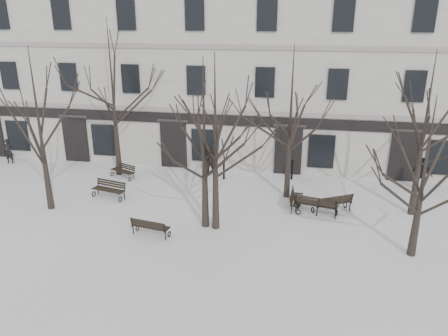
% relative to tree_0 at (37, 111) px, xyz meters
% --- Properties ---
extents(ground, '(100.00, 100.00, 0.00)m').
position_rel_tree_0_xyz_m(ground, '(7.79, -0.95, -4.87)').
color(ground, white).
rests_on(ground, ground).
extents(building, '(40.40, 10.20, 11.40)m').
position_rel_tree_0_xyz_m(building, '(7.79, 12.01, 0.65)').
color(building, beige).
rests_on(building, ground).
extents(tree_0, '(5.45, 5.45, 7.79)m').
position_rel_tree_0_xyz_m(tree_0, '(0.00, 0.00, 0.00)').
color(tree_0, black).
rests_on(tree_0, ground).
extents(tree_1, '(5.28, 5.28, 7.54)m').
position_rel_tree_0_xyz_m(tree_1, '(7.92, -0.51, -0.16)').
color(tree_1, black).
rests_on(tree_1, ground).
extents(tree_2, '(5.40, 5.40, 7.71)m').
position_rel_tree_0_xyz_m(tree_2, '(8.42, -0.62, -0.05)').
color(tree_2, black).
rests_on(tree_2, ground).
extents(tree_3, '(4.48, 4.48, 6.41)m').
position_rel_tree_0_xyz_m(tree_3, '(16.55, -1.50, -0.87)').
color(tree_3, black).
rests_on(tree_3, ground).
extents(tree_4, '(6.23, 6.23, 8.90)m').
position_rel_tree_0_xyz_m(tree_4, '(1.41, 5.18, 0.70)').
color(tree_4, black).
rests_on(tree_4, ground).
extents(tree_5, '(5.42, 5.42, 7.75)m').
position_rel_tree_0_xyz_m(tree_5, '(11.40, 3.49, -0.02)').
color(tree_5, black).
rests_on(tree_5, ground).
extents(tree_6, '(5.36, 5.36, 7.66)m').
position_rel_tree_0_xyz_m(tree_6, '(17.39, 2.45, -0.08)').
color(tree_6, black).
rests_on(tree_6, ground).
extents(bench_0, '(1.88, 1.06, 0.90)m').
position_rel_tree_0_xyz_m(bench_0, '(2.31, 1.75, -4.38)').
color(bench_0, black).
rests_on(bench_0, ground).
extents(bench_1, '(1.74, 0.90, 0.84)m').
position_rel_tree_0_xyz_m(bench_1, '(5.78, -1.86, -4.41)').
color(bench_1, black).
rests_on(bench_1, ground).
extents(bench_2, '(2.08, 1.17, 1.00)m').
position_rel_tree_0_xyz_m(bench_2, '(12.87, 1.54, -4.32)').
color(bench_2, black).
rests_on(bench_2, ground).
extents(bench_3, '(1.66, 1.19, 0.80)m').
position_rel_tree_0_xyz_m(bench_3, '(1.87, 4.67, -4.43)').
color(bench_3, black).
rests_on(bench_3, ground).
extents(bench_4, '(1.98, 1.51, 0.96)m').
position_rel_tree_0_xyz_m(bench_4, '(13.65, 1.92, -4.34)').
color(bench_4, black).
rests_on(bench_4, ground).
extents(bench_5, '(0.72, 1.72, 0.85)m').
position_rel_tree_0_xyz_m(bench_5, '(11.87, 2.21, -4.41)').
color(bench_5, black).
rests_on(bench_5, ground).
extents(bollard_a, '(0.13, 0.13, 1.04)m').
position_rel_tree_0_xyz_m(bollard_a, '(7.71, 5.44, -4.31)').
color(bollard_a, black).
rests_on(bollard_a, ground).
extents(bollard_b, '(0.15, 0.15, 1.20)m').
position_rel_tree_0_xyz_m(bollard_b, '(11.58, 6.08, -4.23)').
color(bollard_b, black).
rests_on(bollard_b, ground).
extents(pedestrian_a, '(0.65, 0.50, 1.59)m').
position_rel_tree_0_xyz_m(pedestrian_a, '(-6.28, 5.82, -4.87)').
color(pedestrian_a, black).
rests_on(pedestrian_a, ground).
extents(pedestrian_b, '(1.01, 0.93, 1.68)m').
position_rel_tree_0_xyz_m(pedestrian_b, '(6.67, 6.11, -4.87)').
color(pedestrian_b, black).
rests_on(pedestrian_b, ground).
extents(pedestrian_c, '(1.17, 0.95, 1.86)m').
position_rel_tree_0_xyz_m(pedestrian_c, '(18.48, 5.58, -4.87)').
color(pedestrian_c, black).
rests_on(pedestrian_c, ground).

